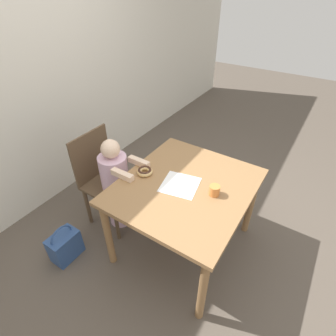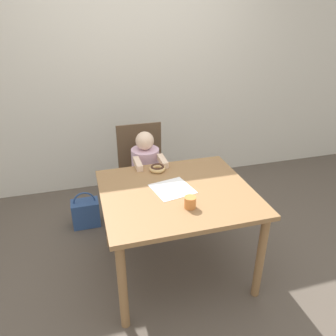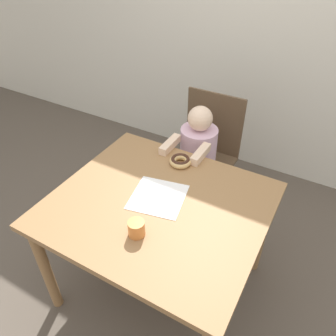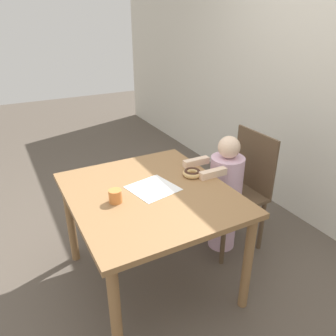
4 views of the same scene
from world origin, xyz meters
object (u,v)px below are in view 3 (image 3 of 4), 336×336
object	(u,v)px
handbag	(141,170)
donut	(180,161)
cup	(136,228)
chair	(204,156)
child_figure	(197,167)

from	to	relation	value
handbag	donut	bearing A→B (deg)	-36.35
handbag	cup	xyz separation A→B (m)	(0.69, -1.04, 0.63)
chair	cup	xyz separation A→B (m)	(0.11, -1.04, 0.28)
donut	cup	distance (m)	0.59
handbag	child_figure	bearing A→B (deg)	-12.29
handbag	cup	bearing A→B (deg)	-56.29
donut	cup	xyz separation A→B (m)	(0.08, -0.59, 0.02)
child_figure	donut	xyz separation A→B (m)	(0.03, -0.33, 0.28)
chair	child_figure	xyz separation A→B (m)	(-0.00, -0.13, -0.02)
chair	donut	distance (m)	0.53
cup	chair	bearing A→B (deg)	95.94
chair	cup	world-z (taller)	chair
chair	child_figure	distance (m)	0.13
handbag	cup	distance (m)	1.40
chair	donut	bearing A→B (deg)	-86.14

